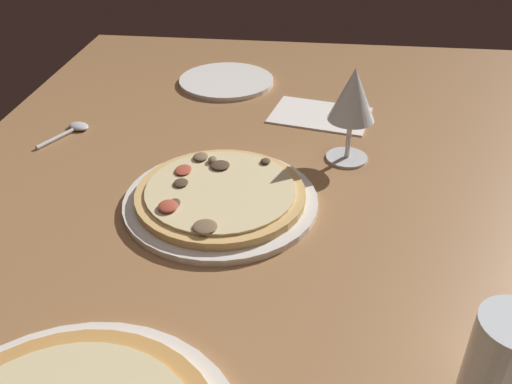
% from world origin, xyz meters
% --- Properties ---
extents(dining_table, '(1.50, 1.10, 0.04)m').
position_xyz_m(dining_table, '(0.00, 0.00, 0.02)').
color(dining_table, '#996B42').
rests_on(dining_table, ground).
extents(pizza_main, '(0.28, 0.28, 0.03)m').
position_xyz_m(pizza_main, '(-0.02, -0.10, 0.05)').
color(pizza_main, silver).
rests_on(pizza_main, dining_table).
extents(wine_glass_far, '(0.07, 0.07, 0.15)m').
position_xyz_m(wine_glass_far, '(-0.17, 0.08, 0.15)').
color(wine_glass_far, silver).
rests_on(wine_glass_far, dining_table).
extents(water_glass, '(0.07, 0.07, 0.11)m').
position_xyz_m(water_glass, '(0.28, 0.20, 0.09)').
color(water_glass, silver).
rests_on(water_glass, dining_table).
extents(side_plate, '(0.20, 0.20, 0.01)m').
position_xyz_m(side_plate, '(-0.47, -0.17, 0.04)').
color(side_plate, white).
rests_on(side_plate, dining_table).
extents(paper_menu, '(0.16, 0.20, 0.00)m').
position_xyz_m(paper_menu, '(-0.33, 0.03, 0.04)').
color(paper_menu, white).
rests_on(paper_menu, dining_table).
extents(spoon, '(0.11, 0.07, 0.01)m').
position_xyz_m(spoon, '(-0.21, -0.40, 0.04)').
color(spoon, silver).
rests_on(spoon, dining_table).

